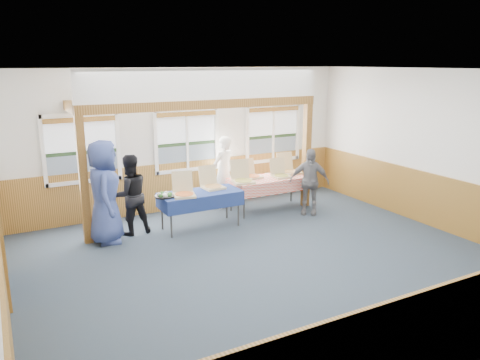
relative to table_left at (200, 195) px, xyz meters
name	(u,v)px	position (x,y,z in m)	size (l,w,h in m)	color
floor	(265,261)	(0.30, -2.06, -0.69)	(8.00, 8.00, 0.00)	#25323D
ceiling	(267,70)	(0.30, -2.06, 2.51)	(8.00, 8.00, 0.00)	white
wall_back	(186,140)	(0.30, 1.44, 0.91)	(8.00, 8.00, 0.00)	silver
wall_front	(448,240)	(0.30, -5.56, 0.91)	(8.00, 8.00, 0.00)	silver
wall_right	(435,149)	(4.30, -2.06, 0.91)	(8.00, 8.00, 0.00)	silver
wainscot_back	(188,184)	(0.30, 1.42, -0.14)	(7.98, 0.05, 1.10)	brown
wainscot_front	(435,332)	(0.30, -5.53, -0.14)	(7.98, 0.05, 1.10)	brown
wainscot_left	(3,281)	(-3.68, -2.06, -0.14)	(0.05, 6.98, 1.10)	brown
wainscot_right	(429,199)	(4.27, -2.06, -0.14)	(0.05, 6.98, 1.10)	brown
window_left	(81,145)	(-2.00, 1.40, 0.98)	(1.56, 0.10, 1.46)	white
window_mid	(187,136)	(0.30, 1.40, 0.98)	(1.56, 0.10, 1.46)	white
window_right	(273,130)	(2.60, 1.40, 0.98)	(1.56, 0.10, 1.46)	white
post_left	(84,181)	(-2.20, 0.24, 0.51)	(0.15, 0.15, 2.40)	brown
post_right	(306,156)	(2.80, 0.24, 0.51)	(0.15, 0.15, 2.40)	brown
cross_beam	(207,104)	(0.30, 0.24, 1.80)	(5.15, 0.18, 0.18)	brown
table_left	(200,195)	(0.00, 0.00, 0.00)	(1.75, 1.03, 0.76)	#333333
table_right	(269,180)	(1.88, 0.38, 0.01)	(1.84, 0.83, 0.76)	#333333
pizza_box_a	(184,193)	(-0.39, -0.11, 0.13)	(0.52, 0.58, 0.45)	#C9B386
pizza_box_b	(212,185)	(0.35, 0.16, 0.13)	(0.44, 0.52, 0.44)	#C9B386
pizza_box_c	(243,179)	(1.14, 0.29, 0.13)	(0.51, 0.59, 0.47)	#C9B386
pizza_box_d	(252,175)	(1.53, 0.58, 0.13)	(0.40, 0.48, 0.40)	#C9B386
pizza_box_e	(281,174)	(2.13, 0.31, 0.13)	(0.42, 0.49, 0.41)	#C9B386
pizza_box_f	(290,170)	(2.53, 0.53, 0.13)	(0.43, 0.52, 0.46)	#C9B386
veggie_tray	(165,195)	(-0.75, 0.00, 0.09)	(0.39, 0.39, 0.09)	black
drink_glass	(306,173)	(2.73, 0.13, 0.14)	(0.07, 0.07, 0.15)	olive
woman_white	(223,172)	(1.04, 1.04, 0.15)	(0.61, 0.40, 1.68)	white
woman_black	(130,195)	(-1.35, 0.33, 0.10)	(0.78, 0.60, 1.60)	black
man_blue	(104,192)	(-1.87, 0.12, 0.28)	(0.95, 0.62, 1.95)	#354686
person_grey	(309,182)	(2.50, -0.30, 0.05)	(0.87, 0.36, 1.49)	slate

